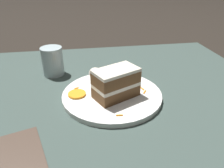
# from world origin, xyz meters

# --- Properties ---
(ground_plane) EXTENTS (6.00, 6.00, 0.00)m
(ground_plane) POSITION_xyz_m (0.00, 0.00, 0.00)
(ground_plane) COLOR black
(ground_plane) RESTS_ON ground
(dining_table) EXTENTS (0.90, 1.01, 0.03)m
(dining_table) POSITION_xyz_m (0.00, 0.00, 0.01)
(dining_table) COLOR #384742
(dining_table) RESTS_ON ground
(plate) EXTENTS (0.31, 0.31, 0.02)m
(plate) POSITION_xyz_m (-0.03, 0.04, 0.04)
(plate) COLOR white
(plate) RESTS_ON dining_table
(cake_slice) EXTENTS (0.12, 0.15, 0.09)m
(cake_slice) POSITION_xyz_m (-0.05, 0.04, 0.09)
(cake_slice) COLOR brown
(cake_slice) RESTS_ON plate
(cream_dollop) EXTENTS (0.05, 0.04, 0.04)m
(cream_dollop) POSITION_xyz_m (0.09, 0.08, 0.06)
(cream_dollop) COLOR silver
(cream_dollop) RESTS_ON plate
(orange_garnish) EXTENTS (0.05, 0.05, 0.01)m
(orange_garnish) POSITION_xyz_m (-0.02, 0.15, 0.05)
(orange_garnish) COLOR orange
(orange_garnish) RESTS_ON plate
(carrot_shreds_scatter) EXTENTS (0.22, 0.22, 0.00)m
(carrot_shreds_scatter) POSITION_xyz_m (-0.02, -0.00, 0.04)
(carrot_shreds_scatter) COLOR orange
(carrot_shreds_scatter) RESTS_ON plate
(drinking_glass) EXTENTS (0.08, 0.08, 0.10)m
(drinking_glass) POSITION_xyz_m (0.17, 0.23, 0.07)
(drinking_glass) COLOR silver
(drinking_glass) RESTS_ON dining_table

